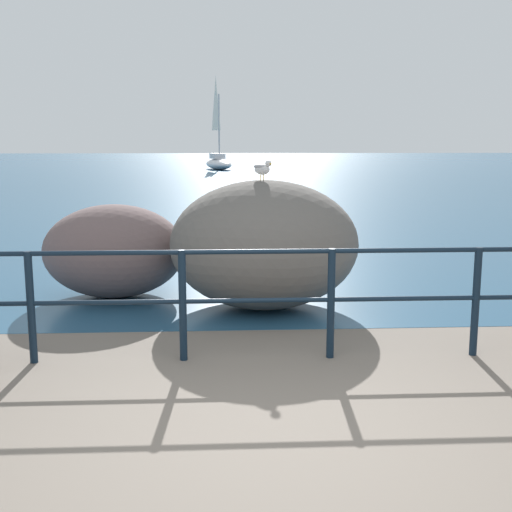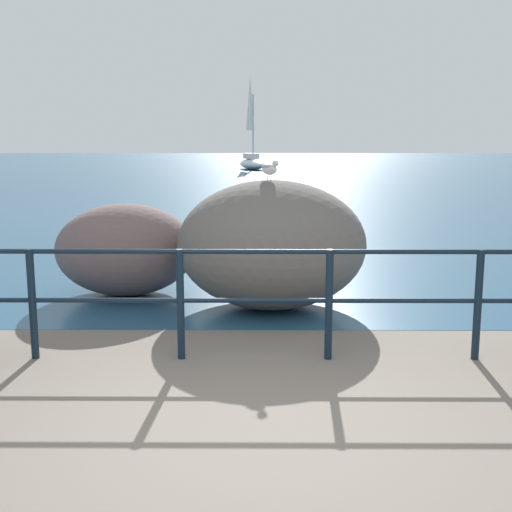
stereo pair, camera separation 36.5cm
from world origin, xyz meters
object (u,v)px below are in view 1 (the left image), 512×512
(breakwater_boulder_main, at_px, (264,245))
(breakwater_boulder_left, at_px, (114,251))
(sailboat, at_px, (218,159))
(seagull, at_px, (262,168))

(breakwater_boulder_main, xyz_separation_m, breakwater_boulder_left, (-1.87, 0.64, -0.17))
(breakwater_boulder_left, bearing_deg, breakwater_boulder_main, -19.02)
(breakwater_boulder_main, bearing_deg, sailboat, 91.08)
(seagull, bearing_deg, breakwater_boulder_main, 107.15)
(breakwater_boulder_main, xyz_separation_m, seagull, (-0.03, -0.03, 0.90))
(breakwater_boulder_left, distance_m, seagull, 2.24)
(breakwater_boulder_left, xyz_separation_m, seagull, (1.84, -0.68, 1.07))
(seagull, height_order, sailboat, sailboat)
(breakwater_boulder_main, relative_size, seagull, 6.98)
(seagull, relative_size, sailboat, 0.05)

